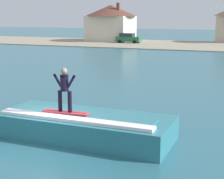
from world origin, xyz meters
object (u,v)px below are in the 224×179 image
(surfboard, at_px, (66,112))
(house_with_chimney, at_px, (111,21))
(car_near_shore, at_px, (128,38))
(wave_crest, at_px, (84,126))
(surfer, at_px, (65,87))

(surfboard, bearing_deg, house_with_chimney, 111.17)
(surfboard, relative_size, car_near_shore, 0.43)
(wave_crest, height_order, surfer, surfer)
(wave_crest, bearing_deg, surfer, -147.04)
(car_near_shore, xyz_separation_m, house_with_chimney, (-5.14, 3.88, 3.01))
(wave_crest, relative_size, surfboard, 3.69)
(surfboard, xyz_separation_m, surfer, (-0.01, -0.01, 1.00))
(car_near_shore, height_order, house_with_chimney, house_with_chimney)
(surfer, bearing_deg, surfboard, 55.07)
(car_near_shore, relative_size, house_with_chimney, 0.45)
(surfer, bearing_deg, car_near_shore, 107.48)
(surfer, bearing_deg, house_with_chimney, 111.16)
(surfboard, relative_size, house_with_chimney, 0.19)
(car_near_shore, bearing_deg, surfer, -72.52)
(surfboard, xyz_separation_m, car_near_shore, (-15.84, 50.28, -0.15))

